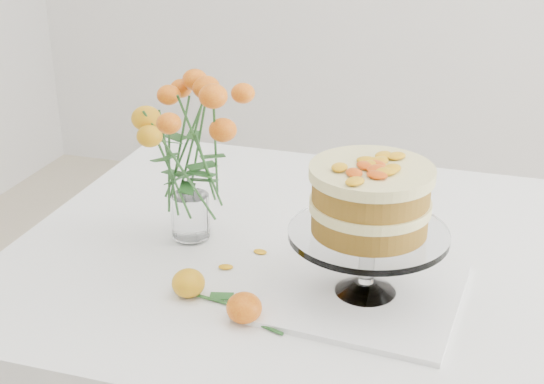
# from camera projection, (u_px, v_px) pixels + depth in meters

# --- Properties ---
(table) EXTENTS (1.43, 0.93, 0.76)m
(table) POSITION_uv_depth(u_px,v_px,m) (406.00, 300.00, 1.37)
(table) COLOR tan
(table) RESTS_ON ground
(napkin) EXTENTS (0.32, 0.32, 0.01)m
(napkin) POSITION_uv_depth(u_px,v_px,m) (365.00, 293.00, 1.22)
(napkin) COLOR white
(napkin) RESTS_ON table
(cake_stand) EXTENTS (0.25, 0.25, 0.23)m
(cake_stand) POSITION_uv_depth(u_px,v_px,m) (370.00, 206.00, 1.16)
(cake_stand) COLOR silver
(cake_stand) RESTS_ON napkin
(rose_vase) EXTENTS (0.26, 0.26, 0.35)m
(rose_vase) POSITION_uv_depth(u_px,v_px,m) (186.00, 134.00, 1.33)
(rose_vase) COLOR silver
(rose_vase) RESTS_ON table
(loose_rose_near) EXTENTS (0.10, 0.05, 0.05)m
(loose_rose_near) POSITION_uv_depth(u_px,v_px,m) (189.00, 283.00, 1.22)
(loose_rose_near) COLOR orange
(loose_rose_near) RESTS_ON table
(loose_rose_far) EXTENTS (0.10, 0.06, 0.05)m
(loose_rose_far) POSITION_uv_depth(u_px,v_px,m) (244.00, 308.00, 1.15)
(loose_rose_far) COLOR #D1450A
(loose_rose_far) RESTS_ON table
(stray_petal_a) EXTENTS (0.03, 0.02, 0.00)m
(stray_petal_a) POSITION_uv_depth(u_px,v_px,m) (330.00, 277.00, 1.28)
(stray_petal_a) COLOR orange
(stray_petal_a) RESTS_ON table
(stray_petal_b) EXTENTS (0.03, 0.02, 0.00)m
(stray_petal_b) POSITION_uv_depth(u_px,v_px,m) (385.00, 298.00, 1.22)
(stray_petal_b) COLOR orange
(stray_petal_b) RESTS_ON table
(stray_petal_c) EXTENTS (0.03, 0.02, 0.00)m
(stray_petal_c) POSITION_uv_depth(u_px,v_px,m) (406.00, 315.00, 1.17)
(stray_petal_c) COLOR orange
(stray_petal_c) RESTS_ON table
(stray_petal_d) EXTENTS (0.03, 0.02, 0.00)m
(stray_petal_d) POSITION_uv_depth(u_px,v_px,m) (260.00, 252.00, 1.36)
(stray_petal_d) COLOR orange
(stray_petal_d) RESTS_ON table
(stray_petal_e) EXTENTS (0.03, 0.02, 0.00)m
(stray_petal_e) POSITION_uv_depth(u_px,v_px,m) (226.00, 267.00, 1.31)
(stray_petal_e) COLOR orange
(stray_petal_e) RESTS_ON table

